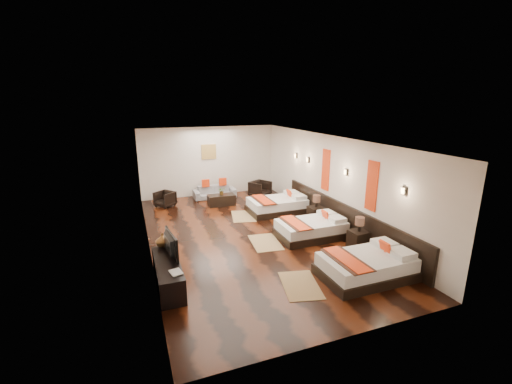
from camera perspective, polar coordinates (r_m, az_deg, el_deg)
name	(u,v)px	position (r m, az deg, el deg)	size (l,w,h in m)	color
floor	(248,235)	(10.00, -1.41, -7.29)	(5.50, 9.50, 0.01)	black
ceiling	(247,139)	(9.29, -1.53, 8.86)	(5.50, 9.50, 0.01)	white
back_wall	(209,161)	(14.02, -7.93, 5.13)	(5.50, 0.01, 2.80)	silver
left_wall	(146,199)	(9.06, -18.11, -1.11)	(0.01, 9.50, 2.80)	silver
right_wall	(331,181)	(10.75, 12.51, 1.80)	(0.01, 9.50, 2.80)	silver
headboard_panel	(343,218)	(10.36, 14.43, -4.32)	(0.08, 6.60, 0.90)	black
bed_near	(367,266)	(8.10, 18.21, -11.72)	(2.05, 1.29, 0.78)	black
bed_mid	(312,228)	(9.94, 9.37, -6.08)	(1.95, 1.22, 0.74)	black
bed_far	(278,205)	(11.93, 3.68, -2.19)	(2.01, 1.27, 0.77)	black
nightstand_a	(358,238)	(9.44, 16.87, -7.37)	(0.45, 0.45, 0.89)	black
nightstand_b	(316,213)	(11.12, 10.06, -3.43)	(0.45, 0.45, 0.90)	black
jute_mat_near	(300,285)	(7.57, 7.48, -15.28)	(0.75, 1.20, 0.01)	#9E7D50
jute_mat_mid	(265,242)	(9.51, 1.58, -8.48)	(0.75, 1.20, 0.01)	#9E7D50
jute_mat_far	(243,216)	(11.56, -2.15, -4.09)	(0.75, 1.20, 0.01)	#9E7D50
tv_console	(168,274)	(7.61, -14.60, -13.17)	(0.50, 1.80, 0.55)	black
tv	(167,245)	(7.61, -14.73, -8.62)	(0.94, 0.12, 0.54)	black
book	(170,274)	(6.98, -14.22, -13.23)	(0.22, 0.29, 0.03)	black
figurine	(162,240)	(8.17, -15.48, -7.80)	(0.31, 0.31, 0.33)	brown
sofa	(215,192)	(13.75, -6.99, 0.02)	(1.68, 0.66, 0.49)	gray
armchair_left	(165,199)	(12.97, -15.10, -1.15)	(0.61, 0.63, 0.57)	black
armchair_right	(260,189)	(13.74, 0.70, 0.50)	(0.70, 0.72, 0.66)	black
coffee_table	(221,200)	(12.78, -5.85, -1.33)	(1.00, 0.50, 0.40)	black
table_plant	(221,191)	(12.72, -5.83, 0.18)	(0.25, 0.22, 0.28)	#21531B
orange_panel_a	(372,186)	(9.19, 18.94, 0.97)	(0.04, 0.40, 1.30)	#D86014
orange_panel_b	(326,170)	(10.92, 11.66, 3.67)	(0.04, 0.40, 1.30)	#D86014
sconce_near	(404,191)	(8.35, 23.64, 0.18)	(0.07, 0.12, 0.18)	black
sconce_mid	(346,172)	(9.98, 14.93, 3.27)	(0.07, 0.12, 0.18)	black
sconce_far	(308,160)	(11.81, 8.76, 5.41)	(0.07, 0.12, 0.18)	black
sconce_lounge	(296,156)	(12.59, 6.75, 6.09)	(0.07, 0.12, 0.18)	black
gold_artwork	(209,152)	(13.94, -7.97, 6.74)	(0.60, 0.04, 0.60)	#AD873F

